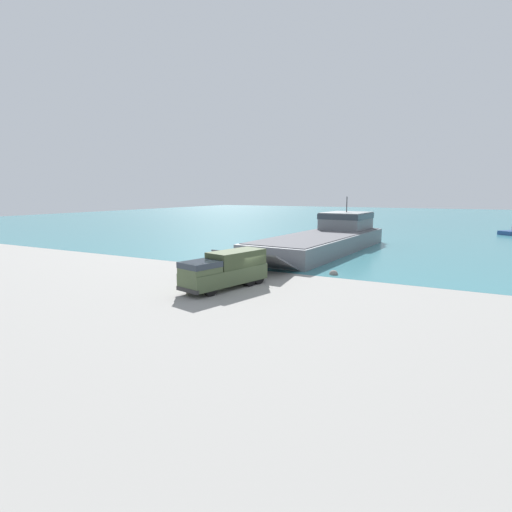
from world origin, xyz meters
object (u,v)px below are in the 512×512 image
object	(u,v)px
landing_craft	(327,237)
military_truck	(225,269)
cargo_crate	(191,290)
soldier_on_ramp	(196,272)
mooring_bollard	(227,265)

from	to	relation	value
landing_craft	military_truck	bearing A→B (deg)	-86.44
landing_craft	military_truck	size ratio (longest dim) A/B	4.03
cargo_crate	soldier_on_ramp	bearing A→B (deg)	120.06
landing_craft	mooring_bollard	size ratio (longest dim) A/B	37.99
military_truck	cargo_crate	world-z (taller)	military_truck
military_truck	mooring_bollard	xyz separation A→B (m)	(-4.01, 6.67, -1.11)
military_truck	cargo_crate	xyz separation A→B (m)	(-1.49, -2.65, -1.32)
military_truck	mooring_bollard	size ratio (longest dim) A/B	9.43
landing_craft	soldier_on_ramp	xyz separation A→B (m)	(-3.38, -25.96, -0.72)
landing_craft	cargo_crate	distance (m)	28.88
landing_craft	mooring_bollard	world-z (taller)	landing_craft
landing_craft	soldier_on_ramp	world-z (taller)	landing_craft
landing_craft	mooring_bollard	distance (m)	19.97
landing_craft	cargo_crate	bearing A→B (deg)	-89.36
soldier_on_ramp	mooring_bollard	bearing A→B (deg)	21.73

